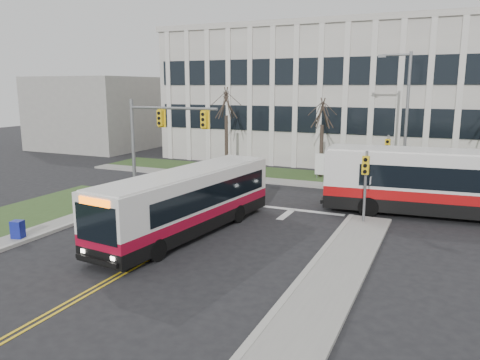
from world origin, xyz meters
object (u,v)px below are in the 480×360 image
at_px(streetlight, 404,114).
at_px(newspaper_box_blue, 18,231).
at_px(bus_main, 188,203).
at_px(directory_sign, 325,165).
at_px(bus_cross, 453,185).

relative_size(streetlight, newspaper_box_blue, 9.68).
xyz_separation_m(bus_main, newspaper_box_blue, (-6.58, -4.14, -1.03)).
bearing_deg(directory_sign, bus_cross, -39.98).
distance_m(bus_main, bus_cross, 14.17).
bearing_deg(streetlight, newspaper_box_blue, -128.76).
distance_m(streetlight, directory_sign, 6.96).
xyz_separation_m(streetlight, bus_cross, (3.25, -6.07, -3.42)).
bearing_deg(directory_sign, newspaper_box_blue, -115.19).
height_order(streetlight, bus_cross, streetlight).
height_order(streetlight, bus_main, streetlight).
distance_m(streetlight, newspaper_box_blue, 24.16).
bearing_deg(streetlight, bus_main, -119.94).
xyz_separation_m(streetlight, directory_sign, (-5.53, 1.30, -4.02)).
xyz_separation_m(streetlight, newspaper_box_blue, (-14.83, -18.47, -4.72)).
relative_size(streetlight, directory_sign, 4.60).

